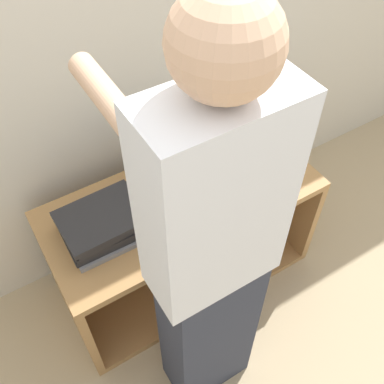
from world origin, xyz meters
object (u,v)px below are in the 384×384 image
laptop_stack_left (105,223)px  laptop_stack_right (248,160)px  laptop_open (176,182)px  person (211,262)px

laptop_stack_left → laptop_stack_right: size_ratio=0.99×
laptop_stack_left → laptop_stack_right: 0.72m
laptop_open → person: 0.63m
laptop_open → laptop_stack_right: (0.36, -0.05, -0.01)m
laptop_stack_left → laptop_stack_right: (0.72, 0.00, -0.01)m
laptop_open → person: (-0.19, -0.55, 0.25)m
laptop_stack_left → person: person is taller
laptop_stack_right → person: (-0.55, -0.50, 0.25)m
laptop_stack_left → laptop_stack_right: bearing=0.1°
person → laptop_stack_left: bearing=109.5°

